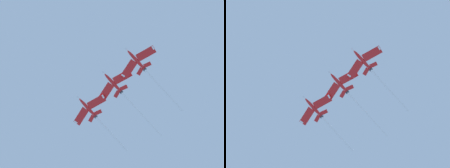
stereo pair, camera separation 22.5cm
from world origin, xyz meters
The scene contains 3 objects.
jet_inner_left centered at (11.15, 19.43, 160.62)m, with size 19.86×37.36×11.95m.
jet_centre centered at (-4.04, 23.04, 161.69)m, with size 19.87×39.75×11.34m.
jet_inner_right centered at (-21.09, 25.43, 160.79)m, with size 19.84×34.07×10.61m.
Camera 1 is at (24.07, -27.26, 1.91)m, focal length 57.78 mm.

